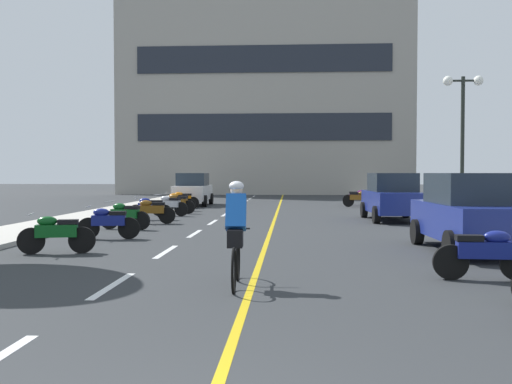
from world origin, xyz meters
The scene contains 33 objects.
ground_plane centered at (0.00, 21.00, 0.00)m, with size 140.00×140.00×0.00m, color #2D3033.
curb_left centered at (-7.20, 24.00, 0.06)m, with size 2.40×72.00×0.12m, color #B7B2A8.
curb_right centered at (7.20, 24.00, 0.06)m, with size 2.40×72.00×0.12m, color #B7B2A8.
lane_dash_1 centered at (-2.00, 6.00, 0.00)m, with size 0.14×2.20×0.01m, color silver.
lane_dash_2 centered at (-2.00, 10.00, 0.00)m, with size 0.14×2.20×0.01m, color silver.
lane_dash_3 centered at (-2.00, 14.00, 0.00)m, with size 0.14×2.20×0.01m, color silver.
lane_dash_4 centered at (-2.00, 18.00, 0.00)m, with size 0.14×2.20×0.01m, color silver.
lane_dash_5 centered at (-2.00, 22.00, 0.00)m, with size 0.14×2.20×0.01m, color silver.
lane_dash_6 centered at (-2.00, 26.00, 0.00)m, with size 0.14×2.20×0.01m, color silver.
lane_dash_7 centered at (-2.00, 30.00, 0.00)m, with size 0.14×2.20×0.01m, color silver.
lane_dash_8 centered at (-2.00, 34.00, 0.00)m, with size 0.14×2.20×0.01m, color silver.
lane_dash_9 centered at (-2.00, 38.00, 0.00)m, with size 0.14×2.20×0.01m, color silver.
lane_dash_10 centered at (-2.00, 42.00, 0.00)m, with size 0.14×2.20×0.01m, color silver.
lane_dash_11 centered at (-2.00, 46.00, 0.00)m, with size 0.14×2.20×0.01m, color silver.
centre_line_yellow centered at (0.25, 24.00, 0.00)m, with size 0.12×66.00×0.01m, color gold.
office_building centered at (-1.41, 49.72, 9.42)m, with size 25.24×9.55×18.85m.
street_lamp_mid centered at (7.20, 18.58, 3.96)m, with size 1.46×0.36×5.28m.
parked_car_near centered at (5.00, 10.41, 0.92)m, with size 2.04×4.26×1.82m.
parked_car_mid centered at (4.77, 19.25, 0.92)m, with size 2.03×4.25×1.82m.
parked_car_far centered at (-4.61, 28.96, 0.92)m, with size 1.97×4.23×1.82m.
motorcycle_2 centered at (4.16, 6.80, 0.47)m, with size 1.70×0.60×0.92m.
motorcycle_3 centered at (-4.40, 9.52, 0.47)m, with size 1.68×0.67×0.92m.
motorcycle_4 centered at (-4.13, 12.42, 0.47)m, with size 1.70×0.60×0.92m.
motorcycle_5 centered at (-4.46, 15.10, 0.47)m, with size 1.69×0.61×0.92m.
motorcycle_6 centered at (-4.12, 17.24, 0.47)m, with size 1.70×0.60×0.92m.
motorcycle_7 centered at (-4.58, 18.91, 0.47)m, with size 1.70×0.60×0.92m.
motorcycle_8 centered at (-4.26, 21.03, 0.47)m, with size 1.66×0.72×0.92m.
motorcycle_9 centered at (-4.23, 22.54, 0.47)m, with size 1.67×0.69×0.92m.
motorcycle_10 centered at (-4.54, 24.25, 0.47)m, with size 1.70×0.60×0.92m.
motorcycle_11 centered at (-4.68, 26.17, 0.47)m, with size 1.70×0.60×0.92m.
motorcycle_12 centered at (4.54, 28.06, 0.47)m, with size 1.67×0.71×0.92m.
motorcycle_13 centered at (4.70, 29.88, 0.47)m, with size 1.70×0.60×0.92m.
cyclist_rider centered at (0.00, 6.05, 0.89)m, with size 0.42×1.77×1.71m.
Camera 1 is at (0.87, -3.11, 1.82)m, focal length 40.47 mm.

